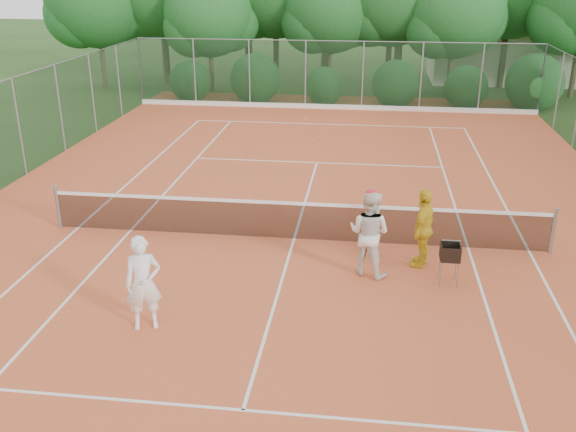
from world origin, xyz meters
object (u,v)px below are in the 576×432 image
Objects in this scene: player_white at (143,283)px; ball_hopper at (450,253)px; player_yellow at (423,228)px; player_center_grp at (369,233)px.

player_white is 2.03× the size of ball_hopper.
player_white reaches higher than player_yellow.
player_center_grp reaches higher than ball_hopper.
player_yellow is at bearing 25.32° from player_center_grp.
player_center_grp is (3.99, 2.69, 0.06)m from player_white.
player_center_grp is at bearing -42.96° from player_yellow.
player_center_grp reaches higher than player_yellow.
player_yellow is (1.16, 0.55, -0.06)m from player_center_grp.
player_white is at bearing -145.97° from player_center_grp.
player_center_grp is 1.70m from ball_hopper.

